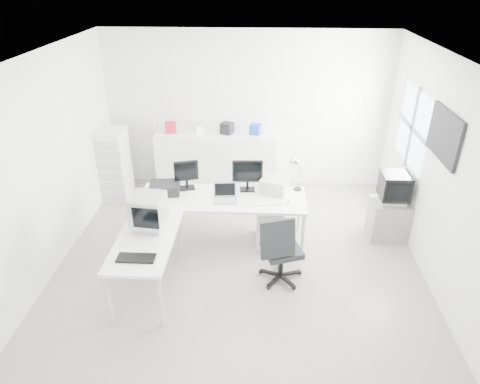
# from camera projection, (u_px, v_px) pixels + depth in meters

# --- Properties ---
(floor) EXTENTS (5.00, 5.00, 0.01)m
(floor) POSITION_uv_depth(u_px,v_px,m) (239.00, 261.00, 6.06)
(floor) COLOR beige
(floor) RESTS_ON ground
(ceiling) EXTENTS (5.00, 5.00, 0.01)m
(ceiling) POSITION_uv_depth(u_px,v_px,m) (239.00, 58.00, 4.74)
(ceiling) COLOR white
(ceiling) RESTS_ON back_wall
(back_wall) EXTENTS (5.00, 0.02, 2.80)m
(back_wall) POSITION_uv_depth(u_px,v_px,m) (247.00, 111.00, 7.60)
(back_wall) COLOR white
(back_wall) RESTS_ON floor
(left_wall) EXTENTS (0.02, 5.00, 2.80)m
(left_wall) POSITION_uv_depth(u_px,v_px,m) (46.00, 167.00, 5.52)
(left_wall) COLOR white
(left_wall) RESTS_ON floor
(right_wall) EXTENTS (0.02, 5.00, 2.80)m
(right_wall) POSITION_uv_depth(u_px,v_px,m) (441.00, 176.00, 5.29)
(right_wall) COLOR white
(right_wall) RESTS_ON floor
(window) EXTENTS (0.02, 1.20, 1.10)m
(window) POSITION_uv_depth(u_px,v_px,m) (413.00, 128.00, 6.25)
(window) COLOR white
(window) RESTS_ON right_wall
(wall_picture) EXTENTS (0.04, 0.90, 0.60)m
(wall_picture) POSITION_uv_depth(u_px,v_px,m) (444.00, 135.00, 5.14)
(wall_picture) COLOR black
(wall_picture) RESTS_ON right_wall
(main_desk) EXTENTS (2.40, 0.80, 0.75)m
(main_desk) POSITION_uv_depth(u_px,v_px,m) (223.00, 220.00, 6.33)
(main_desk) COLOR white
(main_desk) RESTS_ON floor
(side_desk) EXTENTS (0.70, 1.40, 0.75)m
(side_desk) POSITION_uv_depth(u_px,v_px,m) (148.00, 264.00, 5.40)
(side_desk) COLOR white
(side_desk) RESTS_ON floor
(drawer_pedestal) EXTENTS (0.40, 0.50, 0.60)m
(drawer_pedestal) POSITION_uv_depth(u_px,v_px,m) (270.00, 223.00, 6.37)
(drawer_pedestal) COLOR white
(drawer_pedestal) RESTS_ON floor
(inkjet_printer) EXTENTS (0.47, 0.38, 0.15)m
(inkjet_printer) POSITION_uv_depth(u_px,v_px,m) (165.00, 188.00, 6.24)
(inkjet_printer) COLOR black
(inkjet_printer) RESTS_ON main_desk
(lcd_monitor_small) EXTENTS (0.40, 0.30, 0.45)m
(lcd_monitor_small) POSITION_uv_depth(u_px,v_px,m) (186.00, 175.00, 6.29)
(lcd_monitor_small) COLOR black
(lcd_monitor_small) RESTS_ON main_desk
(lcd_monitor_large) EXTENTS (0.45, 0.20, 0.46)m
(lcd_monitor_large) POSITION_uv_depth(u_px,v_px,m) (247.00, 176.00, 6.24)
(lcd_monitor_large) COLOR black
(lcd_monitor_large) RESTS_ON main_desk
(laptop) EXTENTS (0.39, 0.40, 0.24)m
(laptop) POSITION_uv_depth(u_px,v_px,m) (225.00, 193.00, 6.00)
(laptop) COLOR #B7B7BA
(laptop) RESTS_ON main_desk
(white_keyboard) EXTENTS (0.41, 0.19, 0.02)m
(white_keyboard) POSITION_uv_depth(u_px,v_px,m) (268.00, 203.00, 5.98)
(white_keyboard) COLOR white
(white_keyboard) RESTS_ON main_desk
(white_mouse) EXTENTS (0.06, 0.06, 0.06)m
(white_mouse) POSITION_uv_depth(u_px,v_px,m) (289.00, 201.00, 6.00)
(white_mouse) COLOR white
(white_mouse) RESTS_ON main_desk
(laser_printer) EXTENTS (0.46, 0.43, 0.21)m
(laser_printer) POSITION_uv_depth(u_px,v_px,m) (275.00, 185.00, 6.26)
(laser_printer) COLOR #BABABA
(laser_printer) RESTS_ON main_desk
(desk_lamp) EXTENTS (0.16, 0.16, 0.42)m
(desk_lamp) POSITION_uv_depth(u_px,v_px,m) (299.00, 177.00, 6.26)
(desk_lamp) COLOR silver
(desk_lamp) RESTS_ON main_desk
(crt_monitor) EXTENTS (0.42, 0.42, 0.44)m
(crt_monitor) POSITION_uv_depth(u_px,v_px,m) (148.00, 213.00, 5.34)
(crt_monitor) COLOR #B7B7BA
(crt_monitor) RESTS_ON side_desk
(black_keyboard) EXTENTS (0.44, 0.17, 0.03)m
(black_keyboard) POSITION_uv_depth(u_px,v_px,m) (136.00, 258.00, 4.86)
(black_keyboard) COLOR black
(black_keyboard) RESTS_ON side_desk
(office_chair) EXTENTS (0.75, 0.75, 1.03)m
(office_chair) POSITION_uv_depth(u_px,v_px,m) (282.00, 247.00, 5.49)
(office_chair) COLOR #282B2D
(office_chair) RESTS_ON floor
(tv_cabinet) EXTENTS (0.56, 0.46, 0.61)m
(tv_cabinet) POSITION_uv_depth(u_px,v_px,m) (388.00, 219.00, 6.46)
(tv_cabinet) COLOR gray
(tv_cabinet) RESTS_ON floor
(crt_tv) EXTENTS (0.50, 0.48, 0.45)m
(crt_tv) POSITION_uv_depth(u_px,v_px,m) (394.00, 189.00, 6.21)
(crt_tv) COLOR black
(crt_tv) RESTS_ON tv_cabinet
(sideboard) EXTENTS (2.15, 0.54, 1.07)m
(sideboard) POSITION_uv_depth(u_px,v_px,m) (217.00, 161.00, 7.81)
(sideboard) COLOR white
(sideboard) RESTS_ON floor
(clutter_box_a) EXTENTS (0.22, 0.21, 0.18)m
(clutter_box_a) POSITION_uv_depth(u_px,v_px,m) (171.00, 127.00, 7.55)
(clutter_box_a) COLOR red
(clutter_box_a) RESTS_ON sideboard
(clutter_box_b) EXTENTS (0.16, 0.16, 0.13)m
(clutter_box_b) POSITION_uv_depth(u_px,v_px,m) (199.00, 129.00, 7.54)
(clutter_box_b) COLOR white
(clutter_box_b) RESTS_ON sideboard
(clutter_box_c) EXTENTS (0.25, 0.24, 0.20)m
(clutter_box_c) POSITION_uv_depth(u_px,v_px,m) (227.00, 128.00, 7.50)
(clutter_box_c) COLOR black
(clutter_box_c) RESTS_ON sideboard
(clutter_box_d) EXTENTS (0.22, 0.21, 0.18)m
(clutter_box_d) POSITION_uv_depth(u_px,v_px,m) (255.00, 129.00, 7.48)
(clutter_box_d) COLOR #1A42BC
(clutter_box_d) RESTS_ON sideboard
(clutter_bottle) EXTENTS (0.07, 0.07, 0.22)m
(clutter_bottle) POSITION_uv_depth(u_px,v_px,m) (154.00, 125.00, 7.59)
(clutter_bottle) COLOR white
(clutter_bottle) RESTS_ON sideboard
(filing_cabinet) EXTENTS (0.44, 0.52, 1.25)m
(filing_cabinet) POSITION_uv_depth(u_px,v_px,m) (115.00, 164.00, 7.48)
(filing_cabinet) COLOR white
(filing_cabinet) RESTS_ON floor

